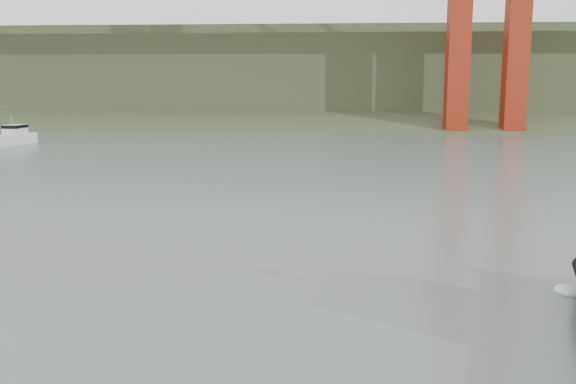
{
  "coord_description": "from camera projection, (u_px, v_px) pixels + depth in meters",
  "views": [
    {
      "loc": [
        0.71,
        -18.23,
        7.16
      ],
      "look_at": [
        -1.26,
        9.6,
        2.4
      ],
      "focal_mm": 40.0,
      "sensor_mm": 36.0,
      "label": 1
    }
  ],
  "objects": [
    {
      "name": "headlands",
      "position": [
        331.0,
        83.0,
        141.39
      ],
      "size": [
        500.0,
        105.36,
        27.12
      ],
      "color": "#354829",
      "rests_on": "ground"
    },
    {
      "name": "motorboat",
      "position": [
        14.0,
        137.0,
        75.22
      ],
      "size": [
        3.06,
        6.81,
        3.62
      ],
      "rotation": [
        0.0,
        0.0,
        -0.14
      ],
      "color": "silver",
      "rests_on": "ground"
    },
    {
      "name": "ground",
      "position": [
        307.0,
        325.0,
        19.18
      ],
      "size": [
        400.0,
        400.0,
        0.0
      ],
      "primitive_type": "plane",
      "color": "slate",
      "rests_on": "ground"
    }
  ]
}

